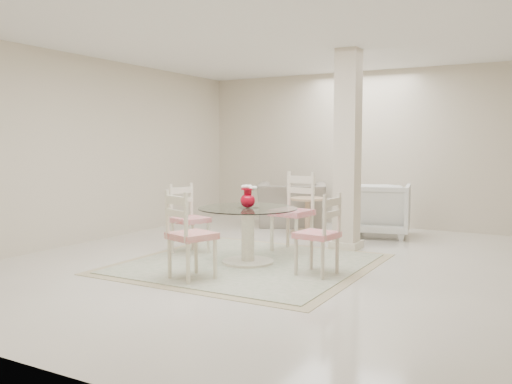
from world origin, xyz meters
The scene contains 13 objects.
ground centered at (0.00, 0.00, 0.00)m, with size 7.00×7.00×0.00m, color white.
room_shell centered at (0.00, 0.00, 1.86)m, with size 6.02×7.02×2.71m.
column centered at (0.50, 1.30, 1.35)m, with size 0.30×0.30×2.70m, color beige.
area_rug centered at (-0.18, -0.23, 0.01)m, with size 2.79×2.79×0.02m.
dining_table centered at (-0.18, -0.23, 0.35)m, with size 1.18×1.18×0.68m.
red_vase centered at (-0.18, -0.23, 0.81)m, with size 0.21×0.18×0.27m.
dining_chair_east centered at (0.82, -0.37, 0.53)m, with size 0.44×0.44×1.00m.
dining_chair_north centered at (-0.04, 0.79, 0.61)m, with size 0.52×0.52×1.16m.
dining_chair_west centered at (-1.19, -0.08, 0.53)m, with size 0.50×0.50×1.01m.
dining_chair_south centered at (-0.34, -1.23, 0.55)m, with size 0.53×0.53×1.05m.
recliner_taupe centered at (-1.04, 2.80, 0.38)m, with size 1.16×1.01×0.75m, color gray.
armchair_white centered at (0.61, 2.53, 0.42)m, with size 0.89×0.91×0.83m, color white.
side_table centered at (-0.46, 2.16, 0.27)m, with size 0.56×0.56×0.58m.
Camera 1 is at (3.00, -5.74, 1.42)m, focal length 38.00 mm.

